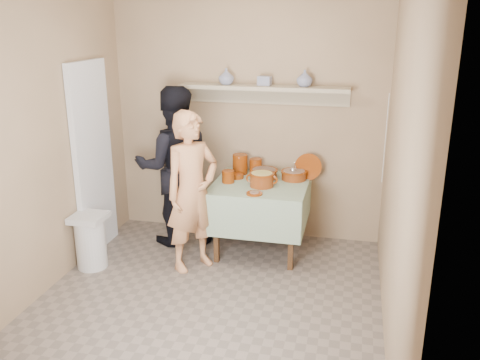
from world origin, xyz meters
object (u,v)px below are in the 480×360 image
(serving_table, at_px, (261,194))
(trash_bin, at_px, (91,241))
(person_cook, at_px, (192,192))
(person_helper, at_px, (174,167))
(cazuela_rice, at_px, (262,178))

(serving_table, height_order, trash_bin, serving_table)
(person_cook, height_order, trash_bin, person_cook)
(person_helper, xyz_separation_m, trash_bin, (-0.62, -0.79, -0.58))
(cazuela_rice, bearing_deg, trash_bin, -157.78)
(cazuela_rice, distance_m, trash_bin, 1.82)
(serving_table, xyz_separation_m, cazuela_rice, (0.03, -0.11, 0.20))
(serving_table, relative_size, trash_bin, 1.74)
(person_helper, bearing_deg, person_cook, 101.32)
(person_cook, xyz_separation_m, trash_bin, (-0.99, -0.24, -0.51))
(person_helper, xyz_separation_m, cazuela_rice, (0.99, -0.14, -0.02))
(person_cook, relative_size, person_helper, 0.91)
(serving_table, xyz_separation_m, trash_bin, (-1.57, -0.77, -0.36))
(person_cook, xyz_separation_m, cazuela_rice, (0.61, 0.41, 0.05))
(trash_bin, bearing_deg, cazuela_rice, 22.22)
(person_helper, height_order, serving_table, person_helper)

